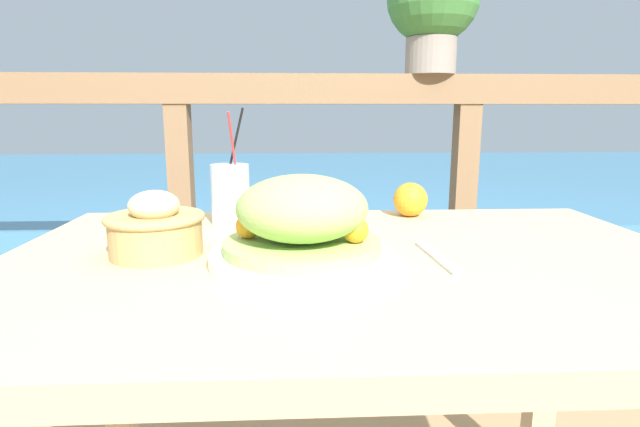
{
  "coord_description": "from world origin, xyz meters",
  "views": [
    {
      "loc": [
        -0.09,
        -0.8,
        0.97
      ],
      "look_at": [
        -0.05,
        0.06,
        0.79
      ],
      "focal_mm": 28.0,
      "sensor_mm": 36.0,
      "label": 1
    }
  ],
  "objects": [
    {
      "name": "railing_fence",
      "position": [
        0.0,
        0.79,
        0.77
      ],
      "size": [
        2.8,
        0.08,
        1.08
      ],
      "color": "brown",
      "rests_on": "ground_plane"
    },
    {
      "name": "orange_near_basket",
      "position": [
        0.17,
        0.31,
        0.77
      ],
      "size": [
        0.08,
        0.08,
        0.08
      ],
      "color": "orange",
      "rests_on": "patio_table"
    },
    {
      "name": "bread_basket",
      "position": [
        -0.33,
        0.02,
        0.78
      ],
      "size": [
        0.16,
        0.16,
        0.11
      ],
      "color": "tan",
      "rests_on": "patio_table"
    },
    {
      "name": "potted_plant",
      "position": [
        0.33,
        0.79,
        1.29
      ],
      "size": [
        0.28,
        0.28,
        0.37
      ],
      "color": "gray",
      "rests_on": "railing_fence"
    },
    {
      "name": "sea_backdrop",
      "position": [
        0.0,
        3.29,
        0.24
      ],
      "size": [
        12.0,
        4.0,
        0.47
      ],
      "color": "teal",
      "rests_on": "ground_plane"
    },
    {
      "name": "patio_table",
      "position": [
        0.0,
        0.0,
        0.63
      ],
      "size": [
        1.17,
        0.78,
        0.73
      ],
      "color": "tan",
      "rests_on": "ground_plane"
    },
    {
      "name": "drink_glass",
      "position": [
        -0.23,
        0.26,
        0.8
      ],
      "size": [
        0.08,
        0.09,
        0.24
      ],
      "color": "silver",
      "rests_on": "patio_table"
    },
    {
      "name": "fork",
      "position": [
        0.14,
        -0.02,
        0.74
      ],
      "size": [
        0.03,
        0.18,
        0.0
      ],
      "color": "silver",
      "rests_on": "patio_table"
    },
    {
      "name": "salad_plate",
      "position": [
        -0.08,
        -0.04,
        0.79
      ],
      "size": [
        0.29,
        0.29,
        0.14
      ],
      "color": "white",
      "rests_on": "patio_table"
    }
  ]
}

